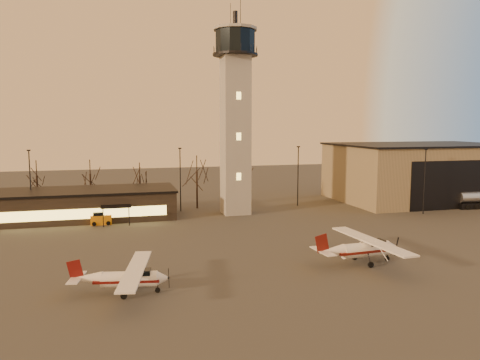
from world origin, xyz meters
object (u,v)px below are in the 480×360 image
at_px(service_cart, 101,220).
at_px(terminal, 88,204).
at_px(hangar, 421,172).
at_px(fuel_truck, 478,201).
at_px(control_tower, 235,108).
at_px(cessna_rear, 131,281).
at_px(cessna_front, 367,252).

bearing_deg(service_cart, terminal, 109.43).
distance_m(hangar, fuel_truck, 11.47).
bearing_deg(service_cart, hangar, 5.65).
bearing_deg(hangar, service_cart, -172.91).
bearing_deg(terminal, control_tower, -5.15).
xyz_separation_m(hangar, fuel_truck, (3.97, -9.97, -4.05)).
relative_size(fuel_truck, service_cart, 2.70).
bearing_deg(cessna_rear, terminal, 108.98).
distance_m(cessna_front, cessna_rear, 23.20).
distance_m(cessna_front, service_cart, 36.83).
bearing_deg(cessna_rear, service_cart, 106.71).
xyz_separation_m(terminal, cessna_rear, (5.04, -33.41, -1.13)).
relative_size(terminal, fuel_truck, 3.30).
xyz_separation_m(hangar, cessna_front, (-29.90, -32.87, -3.99)).
distance_m(control_tower, terminal, 26.24).
relative_size(control_tower, cessna_rear, 3.00).
relative_size(control_tower, fuel_truck, 4.24).
distance_m(cessna_rear, service_cart, 28.60).
height_order(control_tower, service_cart, control_tower).
bearing_deg(cessna_front, control_tower, 98.10).
bearing_deg(fuel_truck, cessna_rear, -151.94).
xyz_separation_m(control_tower, terminal, (-21.99, 1.98, -14.17)).
xyz_separation_m(fuel_truck, service_cart, (-60.06, 3.00, -0.43)).
relative_size(hangar, fuel_truck, 3.98).
distance_m(terminal, cessna_front, 41.75).
bearing_deg(fuel_truck, terminal, 176.65).
distance_m(control_tower, service_cart, 25.64).
distance_m(hangar, service_cart, 56.70).
height_order(hangar, cessna_rear, hangar).
xyz_separation_m(control_tower, cessna_front, (6.10, -28.89, -15.16)).
xyz_separation_m(terminal, service_cart, (1.90, -4.98, -1.48)).
bearing_deg(control_tower, hangar, 6.31).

